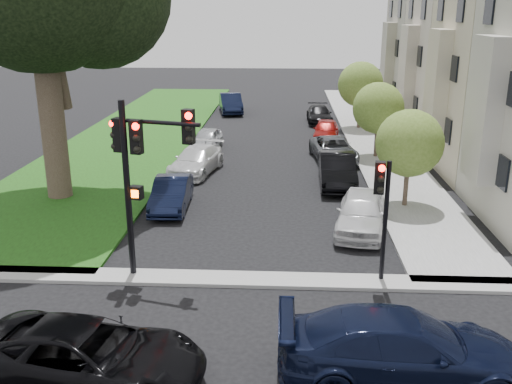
{
  "coord_description": "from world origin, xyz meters",
  "views": [
    {
      "loc": [
        1.02,
        -14.21,
        8.18
      ],
      "look_at": [
        0.0,
        5.0,
        2.0
      ],
      "focal_mm": 40.0,
      "sensor_mm": 36.0,
      "label": 1
    }
  ],
  "objects_px": {
    "car_parked_2": "(334,149)",
    "car_parked_4": "(319,115)",
    "car_cross_far": "(402,348)",
    "car_parked_7": "(207,139)",
    "traffic_signal_secondary": "(382,199)",
    "traffic_signal_main": "(140,158)",
    "car_parked_6": "(196,160)",
    "car_cross_near": "(87,357)",
    "car_parked_0": "(361,212)",
    "car_parked_5": "(171,194)",
    "small_tree_a": "(409,143)",
    "small_tree_c": "(361,85)",
    "car_parked_9": "(231,103)",
    "car_parked_1": "(337,170)",
    "small_tree_b": "(378,108)",
    "car_parked_3": "(326,130)"
  },
  "relations": [
    {
      "from": "car_parked_2",
      "to": "small_tree_b",
      "type": "bearing_deg",
      "value": 10.26
    },
    {
      "from": "small_tree_c",
      "to": "car_cross_far",
      "type": "distance_m",
      "value": 29.3
    },
    {
      "from": "small_tree_a",
      "to": "car_parked_2",
      "type": "height_order",
      "value": "small_tree_a"
    },
    {
      "from": "car_parked_0",
      "to": "car_parked_7",
      "type": "height_order",
      "value": "car_parked_0"
    },
    {
      "from": "car_parked_7",
      "to": "car_parked_4",
      "type": "bearing_deg",
      "value": 54.79
    },
    {
      "from": "small_tree_c",
      "to": "car_parked_1",
      "type": "distance_m",
      "value": 14.33
    },
    {
      "from": "small_tree_b",
      "to": "car_cross_near",
      "type": "relative_size",
      "value": 0.81
    },
    {
      "from": "car_parked_2",
      "to": "car_parked_4",
      "type": "bearing_deg",
      "value": 84.03
    },
    {
      "from": "small_tree_a",
      "to": "small_tree_c",
      "type": "distance_m",
      "value": 16.93
    },
    {
      "from": "traffic_signal_main",
      "to": "car_parked_4",
      "type": "relative_size",
      "value": 1.29
    },
    {
      "from": "car_parked_7",
      "to": "car_parked_2",
      "type": "bearing_deg",
      "value": -12.98
    },
    {
      "from": "car_parked_1",
      "to": "car_parked_6",
      "type": "bearing_deg",
      "value": 166.49
    },
    {
      "from": "small_tree_b",
      "to": "car_parked_6",
      "type": "relative_size",
      "value": 0.92
    },
    {
      "from": "car_cross_near",
      "to": "car_cross_far",
      "type": "distance_m",
      "value": 7.14
    },
    {
      "from": "traffic_signal_main",
      "to": "car_parked_9",
      "type": "relative_size",
      "value": 1.18
    },
    {
      "from": "car_parked_0",
      "to": "car_parked_2",
      "type": "distance_m",
      "value": 10.73
    },
    {
      "from": "car_parked_7",
      "to": "car_parked_9",
      "type": "distance_m",
      "value": 13.04
    },
    {
      "from": "car_parked_1",
      "to": "car_parked_2",
      "type": "bearing_deg",
      "value": 88.67
    },
    {
      "from": "traffic_signal_secondary",
      "to": "car_parked_2",
      "type": "relative_size",
      "value": 0.83
    },
    {
      "from": "small_tree_b",
      "to": "car_parked_3",
      "type": "xyz_separation_m",
      "value": [
        -2.56,
        4.5,
        -2.21
      ]
    },
    {
      "from": "car_parked_2",
      "to": "traffic_signal_main",
      "type": "bearing_deg",
      "value": -122.32
    },
    {
      "from": "car_parked_1",
      "to": "car_parked_9",
      "type": "bearing_deg",
      "value": 110.43
    },
    {
      "from": "car_parked_9",
      "to": "small_tree_c",
      "type": "bearing_deg",
      "value": -42.8
    },
    {
      "from": "small_tree_a",
      "to": "car_parked_5",
      "type": "xyz_separation_m",
      "value": [
        -10.02,
        -0.69,
        -2.16
      ]
    },
    {
      "from": "traffic_signal_secondary",
      "to": "car_parked_7",
      "type": "relative_size",
      "value": 1.04
    },
    {
      "from": "car_parked_7",
      "to": "traffic_signal_secondary",
      "type": "bearing_deg",
      "value": -62.26
    },
    {
      "from": "car_parked_2",
      "to": "car_parked_0",
      "type": "bearing_deg",
      "value": -95.8
    },
    {
      "from": "traffic_signal_main",
      "to": "car_parked_6",
      "type": "bearing_deg",
      "value": 91.2
    },
    {
      "from": "car_cross_near",
      "to": "car_cross_far",
      "type": "xyz_separation_m",
      "value": [
        7.11,
        0.59,
        0.08
      ]
    },
    {
      "from": "car_parked_2",
      "to": "traffic_signal_secondary",
      "type": "bearing_deg",
      "value": -96.21
    },
    {
      "from": "small_tree_a",
      "to": "small_tree_c",
      "type": "height_order",
      "value": "small_tree_c"
    },
    {
      "from": "car_parked_7",
      "to": "car_parked_5",
      "type": "bearing_deg",
      "value": -86.58
    },
    {
      "from": "car_parked_0",
      "to": "car_parked_5",
      "type": "relative_size",
      "value": 1.1
    },
    {
      "from": "car_cross_far",
      "to": "car_parked_7",
      "type": "distance_m",
      "value": 23.52
    },
    {
      "from": "traffic_signal_main",
      "to": "car_parked_1",
      "type": "height_order",
      "value": "traffic_signal_main"
    },
    {
      "from": "car_parked_2",
      "to": "car_parked_9",
      "type": "distance_m",
      "value": 16.93
    },
    {
      "from": "car_cross_near",
      "to": "car_parked_4",
      "type": "bearing_deg",
      "value": -3.73
    },
    {
      "from": "small_tree_c",
      "to": "car_parked_9",
      "type": "height_order",
      "value": "small_tree_c"
    },
    {
      "from": "car_cross_far",
      "to": "car_parked_7",
      "type": "bearing_deg",
      "value": 18.35
    },
    {
      "from": "car_parked_1",
      "to": "car_parked_7",
      "type": "height_order",
      "value": "car_parked_1"
    },
    {
      "from": "car_parked_0",
      "to": "car_parked_9",
      "type": "relative_size",
      "value": 0.94
    },
    {
      "from": "car_parked_9",
      "to": "car_parked_1",
      "type": "bearing_deg",
      "value": -80.88
    },
    {
      "from": "car_cross_near",
      "to": "traffic_signal_secondary",
      "type": "bearing_deg",
      "value": -44.25
    },
    {
      "from": "small_tree_c",
      "to": "car_parked_9",
      "type": "distance_m",
      "value": 11.8
    },
    {
      "from": "small_tree_b",
      "to": "traffic_signal_secondary",
      "type": "relative_size",
      "value": 1.1
    },
    {
      "from": "car_parked_0",
      "to": "traffic_signal_main",
      "type": "bearing_deg",
      "value": -139.32
    },
    {
      "from": "small_tree_b",
      "to": "traffic_signal_main",
      "type": "height_order",
      "value": "traffic_signal_main"
    },
    {
      "from": "small_tree_a",
      "to": "car_parked_6",
      "type": "relative_size",
      "value": 0.9
    },
    {
      "from": "car_cross_near",
      "to": "car_parked_6",
      "type": "distance_m",
      "value": 17.67
    },
    {
      "from": "car_cross_near",
      "to": "small_tree_b",
      "type": "bearing_deg",
      "value": -15.63
    }
  ]
}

